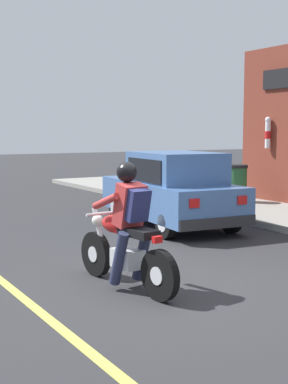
{
  "coord_description": "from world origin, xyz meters",
  "views": [
    {
      "loc": [
        -3.81,
        -5.55,
        2.0
      ],
      "look_at": [
        0.99,
        2.31,
        0.95
      ],
      "focal_mm": 50.0,
      "sensor_mm": 36.0,
      "label": 1
    }
  ],
  "objects": [
    {
      "name": "ground_plane",
      "position": [
        0.0,
        0.0,
        0.0
      ],
      "size": [
        80.0,
        80.0,
        0.0
      ],
      "primitive_type": "plane",
      "color": "#2B2B2D"
    },
    {
      "name": "motorcycle_with_rider",
      "position": [
        -0.52,
        0.27,
        0.68
      ],
      "size": [
        0.61,
        2.02,
        1.62
      ],
      "color": "black",
      "rests_on": "ground"
    },
    {
      "name": "car_hatchback",
      "position": [
        2.49,
        3.66,
        0.77
      ],
      "size": [
        2.03,
        3.93,
        1.57
      ],
      "color": "black",
      "rests_on": "ground"
    },
    {
      "name": "sidewalk_curb",
      "position": [
        5.22,
        3.0,
        0.07
      ],
      "size": [
        2.6,
        22.0,
        0.14
      ],
      "primitive_type": "cube",
      "color": "gray",
      "rests_on": "ground"
    },
    {
      "name": "trash_bin",
      "position": [
        5.62,
        5.18,
        0.64
      ],
      "size": [
        0.56,
        0.56,
        0.98
      ],
      "color": "#23512D",
      "rests_on": "sidewalk_curb"
    }
  ]
}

